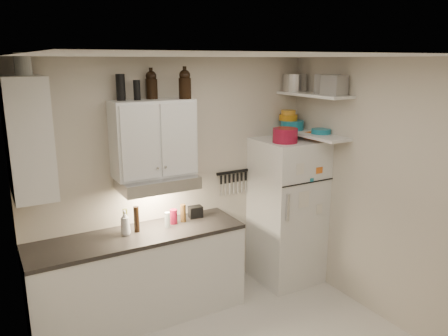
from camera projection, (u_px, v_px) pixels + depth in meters
ceiling at (256, 54)px, 3.10m from camera, size 3.20×3.00×0.02m
back_wall at (176, 181)px, 4.69m from camera, size 3.20×0.02×2.60m
left_wall at (31, 276)px, 2.65m from camera, size 0.02×3.00×2.60m
right_wall at (393, 196)px, 4.19m from camera, size 0.02×3.00×2.60m
base_cabinet at (140, 278)px, 4.38m from camera, size 2.10×0.60×0.88m
countertop at (138, 236)px, 4.26m from camera, size 2.10×0.62×0.04m
upper_cabinet at (153, 138)px, 4.27m from camera, size 0.80×0.33×0.75m
side_cabinet at (28, 138)px, 3.58m from camera, size 0.33×0.55×1.00m
range_hood at (157, 182)px, 4.32m from camera, size 0.76×0.46×0.12m
fridge at (287, 211)px, 5.11m from camera, size 0.70×0.68×1.70m
shelf_hi at (314, 95)px, 4.76m from camera, size 0.30×0.95×0.03m
shelf_lo at (312, 135)px, 4.87m from camera, size 0.30×0.95×0.03m
knife_strip at (233, 172)px, 5.00m from camera, size 0.42×0.02×0.03m
dutch_oven at (285, 135)px, 4.71m from camera, size 0.29×0.29×0.16m
book_stack at (317, 136)px, 4.91m from camera, size 0.21×0.25×0.08m
spice_jar at (292, 135)px, 4.88m from camera, size 0.07×0.07×0.11m
stock_pot at (295, 83)px, 5.02m from camera, size 0.30×0.30×0.20m
tin_a at (327, 84)px, 4.63m from camera, size 0.26×0.24×0.21m
tin_b at (334, 85)px, 4.48m from camera, size 0.24×0.24×0.20m
bowl_teal at (292, 125)px, 5.10m from camera, size 0.27×0.27×0.11m
bowl_orange at (288, 117)px, 5.10m from camera, size 0.22×0.22×0.06m
bowl_yellow at (288, 112)px, 5.09m from camera, size 0.17×0.17×0.05m
plates at (321, 131)px, 4.83m from camera, size 0.28×0.28×0.05m
growler_a at (151, 85)px, 4.23m from camera, size 0.15×0.15×0.28m
growler_b at (185, 84)px, 4.24m from camera, size 0.13×0.13×0.29m
thermos_a at (137, 90)px, 4.11m from camera, size 0.08×0.08×0.19m
thermos_b at (121, 87)px, 4.07m from camera, size 0.09×0.09×0.25m
side_jar at (23, 64)px, 3.53m from camera, size 0.15×0.15×0.18m
soap_bottle at (125, 221)px, 4.20m from camera, size 0.13×0.13×0.28m
pepper_mill at (183, 213)px, 4.56m from camera, size 0.07×0.07×0.19m
oil_bottle at (125, 220)px, 4.29m from camera, size 0.06×0.06×0.23m
vinegar_bottle at (137, 219)px, 4.28m from camera, size 0.06×0.06×0.26m
clear_bottle at (167, 220)px, 4.42m from camera, size 0.06×0.06×0.16m
red_jar at (174, 217)px, 4.51m from camera, size 0.09×0.09×0.15m
caddy at (195, 212)px, 4.70m from camera, size 0.15×0.12×0.12m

